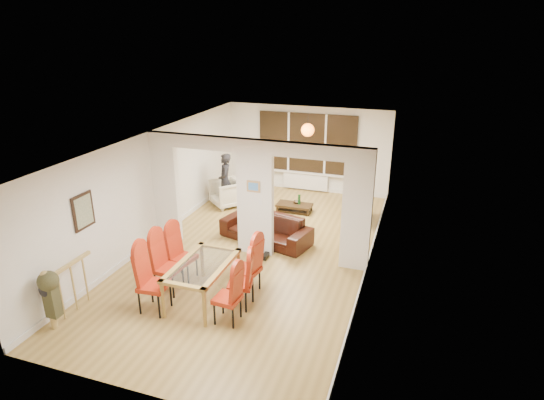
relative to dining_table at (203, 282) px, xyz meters
The scene contains 24 objects.
floor 2.15m from the dining_table, 83.28° to the left, with size 5.00×9.00×0.01m, color olive.
room_walls 2.31m from the dining_table, 83.28° to the left, with size 5.00×9.00×2.60m, color silver, non-canonical shape.
divider_wall 2.31m from the dining_table, 83.28° to the left, with size 5.00×0.18×2.60m, color white.
bay_window_blinds 6.65m from the dining_table, 87.83° to the left, with size 3.00×0.08×1.80m, color black.
radiator 6.51m from the dining_table, 87.82° to the left, with size 1.40×0.08×0.50m, color white.
pendant_light 5.72m from the dining_table, 84.21° to the left, with size 0.36×0.36×0.36m, color orange.
stair_newel 2.29m from the dining_table, 151.32° to the right, with size 0.40×1.20×1.10m, color tan, non-canonical shape.
wall_poster 2.56m from the dining_table, behind, with size 0.04×0.52×0.67m, color gray.
pillar_photo 2.37m from the dining_table, 82.95° to the left, with size 0.30×0.03×0.25m, color #4C8CD8.
dining_table is the anchor object (origin of this frame).
dining_chair_la 0.91m from the dining_table, 138.12° to the right, with size 0.47×0.47×1.19m, color #A02510, non-canonical shape.
dining_chair_lb 0.77m from the dining_table, behind, with size 0.46×0.46×1.15m, color #A02510, non-canonical shape.
dining_chair_lc 0.89m from the dining_table, 142.52° to the left, with size 0.44×0.44×1.11m, color #A02510, non-canonical shape.
dining_chair_ra 0.86m from the dining_table, 34.22° to the right, with size 0.42×0.42×1.05m, color #A02510, non-canonical shape.
dining_chair_rb 0.75m from the dining_table, ahead, with size 0.42×0.42×1.06m, color #A02510, non-canonical shape.
dining_chair_rc 0.85m from the dining_table, 35.04° to the left, with size 0.45×0.45×1.13m, color #A02510, non-canonical shape.
sofa 2.75m from the dining_table, 84.48° to the left, with size 2.17×0.85×0.63m, color black.
armchair 4.80m from the dining_table, 108.59° to the left, with size 0.81×0.83×0.76m, color beige.
person 4.71m from the dining_table, 109.00° to the left, with size 0.37×0.56×1.55m, color black.
television 5.14m from the dining_table, 64.07° to the left, with size 0.14×1.03×0.59m, color black.
coffee_table 4.73m from the dining_table, 85.08° to the left, with size 0.96×0.48×0.22m, color black, non-canonical shape.
bottle 4.78m from the dining_table, 83.66° to the left, with size 0.07×0.07×0.30m, color #143F19.
bowl 4.84m from the dining_table, 84.75° to the left, with size 0.21×0.21×0.05m, color black.
shoes 1.98m from the dining_table, 75.62° to the left, with size 0.24×0.26×0.10m, color black, non-canonical shape.
Camera 1 is at (3.28, -8.61, 4.74)m, focal length 30.00 mm.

